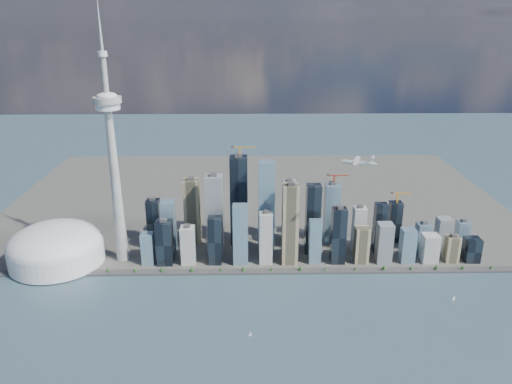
{
  "coord_description": "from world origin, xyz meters",
  "views": [
    {
      "loc": [
        -22.13,
        -683.58,
        518.1
      ],
      "look_at": [
        -6.13,
        260.0,
        177.41
      ],
      "focal_mm": 35.0,
      "sensor_mm": 36.0,
      "label": 1
    }
  ],
  "objects_px": {
    "airplane": "(358,162)",
    "sailboat_west": "(250,334)",
    "dome_stadium": "(56,247)",
    "sailboat_east": "(454,298)",
    "needle_tower": "(113,158)"
  },
  "relations": [
    {
      "from": "dome_stadium",
      "to": "sailboat_west",
      "type": "xyz_separation_m",
      "value": [
        420.3,
        -269.15,
        -36.31
      ]
    },
    {
      "from": "dome_stadium",
      "to": "sailboat_east",
      "type": "distance_m",
      "value": 827.17
    },
    {
      "from": "needle_tower",
      "to": "dome_stadium",
      "type": "relative_size",
      "value": 2.75
    },
    {
      "from": "needle_tower",
      "to": "airplane",
      "type": "xyz_separation_m",
      "value": [
        489.36,
        -81.7,
        12.66
      ]
    },
    {
      "from": "sailboat_east",
      "to": "needle_tower",
      "type": "bearing_deg",
      "value": 142.85
    },
    {
      "from": "sailboat_west",
      "to": "needle_tower",
      "type": "bearing_deg",
      "value": 137.77
    },
    {
      "from": "dome_stadium",
      "to": "needle_tower",
      "type": "bearing_deg",
      "value": 4.09
    },
    {
      "from": "needle_tower",
      "to": "dome_stadium",
      "type": "height_order",
      "value": "needle_tower"
    },
    {
      "from": "dome_stadium",
      "to": "airplane",
      "type": "relative_size",
      "value": 2.88
    },
    {
      "from": "dome_stadium",
      "to": "sailboat_east",
      "type": "bearing_deg",
      "value": -11.39
    },
    {
      "from": "needle_tower",
      "to": "sailboat_west",
      "type": "distance_m",
      "value": 458.97
    },
    {
      "from": "airplane",
      "to": "sailboat_west",
      "type": "bearing_deg",
      "value": -119.12
    },
    {
      "from": "airplane",
      "to": "sailboat_east",
      "type": "relative_size",
      "value": 6.66
    },
    {
      "from": "airplane",
      "to": "sailboat_west",
      "type": "height_order",
      "value": "airplane"
    },
    {
      "from": "needle_tower",
      "to": "sailboat_east",
      "type": "xyz_separation_m",
      "value": [
        670.1,
        -173.26,
        -232.49
      ]
    }
  ]
}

